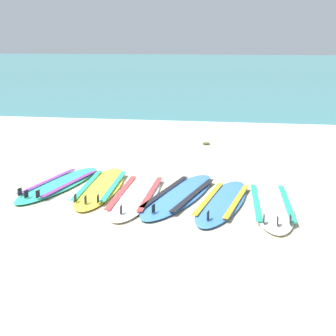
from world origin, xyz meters
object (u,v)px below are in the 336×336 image
surfboard_1 (101,187)px  surfboard_2 (136,195)px  surfboard_3 (179,195)px  surfboard_4 (223,202)px  surfboard_0 (59,184)px  surfboard_5 (271,204)px

surfboard_1 → surfboard_2: same height
surfboard_2 → surfboard_3: bearing=8.2°
surfboard_4 → surfboard_3: bearing=161.7°
surfboard_0 → surfboard_1: 0.71m
surfboard_5 → surfboard_3: bearing=170.3°
surfboard_0 → surfboard_4: 2.70m
surfboard_2 → surfboard_4: size_ratio=1.06×
surfboard_3 → surfboard_5: 1.37m
surfboard_1 → surfboard_2: 0.70m
surfboard_4 → surfboard_0: bearing=169.9°
surfboard_0 → surfboard_4: size_ratio=1.00×
surfboard_0 → surfboard_2: (1.35, -0.34, -0.00)m
surfboard_2 → surfboard_5: bearing=-3.9°
surfboard_2 → surfboard_5: (1.99, -0.14, 0.00)m
surfboard_0 → surfboard_5: same height
surfboard_3 → surfboard_4: (0.66, -0.22, 0.00)m
surfboard_3 → surfboard_5: (1.35, -0.23, 0.00)m
surfboard_1 → surfboard_3: size_ratio=0.94×
surfboard_3 → surfboard_5: size_ratio=1.07×
surfboard_4 → surfboard_2: bearing=174.5°
surfboard_1 → surfboard_0: bearing=175.7°
surfboard_1 → surfboard_4: size_ratio=1.04×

